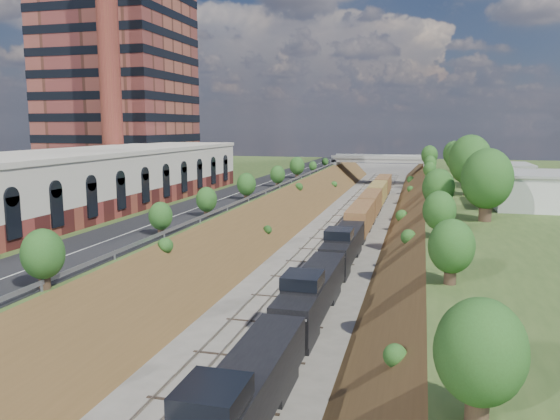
{
  "coord_description": "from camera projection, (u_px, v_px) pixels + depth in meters",
  "views": [
    {
      "loc": [
        10.47,
        -19.62,
        14.89
      ],
      "look_at": [
        -3.98,
        35.73,
        6.0
      ],
      "focal_mm": 35.0,
      "sensor_mm": 36.0,
      "label": 1
    }
  ],
  "objects": [
    {
      "name": "commercial_building",
      "position": [
        92.0,
        179.0,
        65.68
      ],
      "size": [
        14.3,
        62.3,
        7.0
      ],
      "color": "maroon",
      "rests_on": "platform_left"
    },
    {
      "name": "white_building_near",
      "position": [
        532.0,
        191.0,
        66.44
      ],
      "size": [
        9.0,
        12.0,
        4.0
      ],
      "primitive_type": "cube",
      "color": "silver",
      "rests_on": "platform_right"
    },
    {
      "name": "embankment_right",
      "position": [
        423.0,
        230.0,
        78.28
      ],
      "size": [
        10.0,
        180.0,
        10.0
      ],
      "primitive_type": "cube",
      "rotation": [
        0.0,
        0.79,
        0.0
      ],
      "color": "brown",
      "rests_on": "ground"
    },
    {
      "name": "highrise_tower",
      "position": [
        117.0,
        25.0,
        98.44
      ],
      "size": [
        22.0,
        22.0,
        53.9
      ],
      "color": "brown",
      "rests_on": "platform_left"
    },
    {
      "name": "platform_left",
      "position": [
        146.0,
        202.0,
        88.88
      ],
      "size": [
        44.0,
        180.0,
        5.0
      ],
      "primitive_type": "cube",
      "color": "#365021",
      "rests_on": "ground"
    },
    {
      "name": "white_building_far",
      "position": [
        502.0,
        176.0,
        87.63
      ],
      "size": [
        8.0,
        10.0,
        3.6
      ],
      "primitive_type": "cube",
      "color": "silver",
      "rests_on": "platform_right"
    },
    {
      "name": "tree_left_crest",
      "position": [
        139.0,
        222.0,
        44.65
      ],
      "size": [
        2.45,
        2.45,
        3.55
      ],
      "color": "#473323",
      "rests_on": "platform_left"
    },
    {
      "name": "overpass",
      "position": [
        380.0,
        165.0,
        139.55
      ],
      "size": [
        24.5,
        8.3,
        7.4
      ],
      "color": "gray",
      "rests_on": "ground"
    },
    {
      "name": "freight_train",
      "position": [
        359.0,
        220.0,
        72.72
      ],
      "size": [
        2.71,
        110.16,
        4.55
      ],
      "color": "black",
      "rests_on": "ground"
    },
    {
      "name": "guardrail",
      "position": [
        273.0,
        188.0,
        82.83
      ],
      "size": [
        0.1,
        171.0,
        0.7
      ],
      "color": "#99999E",
      "rests_on": "platform_left"
    },
    {
      "name": "rail_right_track",
      "position": [
        365.0,
        227.0,
        80.36
      ],
      "size": [
        1.58,
        180.0,
        0.18
      ],
      "primitive_type": "cube",
      "color": "gray",
      "rests_on": "ground"
    },
    {
      "name": "embankment_left",
      "position": [
        276.0,
        223.0,
        83.77
      ],
      "size": [
        10.0,
        180.0,
        10.0
      ],
      "primitive_type": "cube",
      "rotation": [
        0.0,
        0.79,
        0.0
      ],
      "color": "brown",
      "rests_on": "ground"
    },
    {
      "name": "road",
      "position": [
        248.0,
        190.0,
        84.12
      ],
      "size": [
        8.0,
        180.0,
        0.1
      ],
      "primitive_type": "cube",
      "color": "black",
      "rests_on": "platform_left"
    },
    {
      "name": "tree_right_large",
      "position": [
        487.0,
        179.0,
        56.22
      ],
      "size": [
        5.25,
        5.25,
        7.61
      ],
      "color": "#473323",
      "rests_on": "platform_right"
    },
    {
      "name": "rail_left_track",
      "position": [
        330.0,
        225.0,
        81.66
      ],
      "size": [
        1.58,
        180.0,
        0.18
      ],
      "primitive_type": "cube",
      "color": "gray",
      "rests_on": "ground"
    },
    {
      "name": "smokestack",
      "position": [
        109.0,
        58.0,
        82.35
      ],
      "size": [
        3.2,
        3.2,
        40.0
      ],
      "primitive_type": "cylinder",
      "color": "maroon",
      "rests_on": "platform_left"
    }
  ]
}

